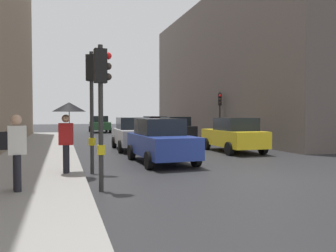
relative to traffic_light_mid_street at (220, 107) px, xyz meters
The scene contains 14 objects.
ground_plane 13.88m from the traffic_light_mid_street, 110.92° to the right, with size 120.00×120.00×0.00m, color #28282B.
sidewalk_kerb 13.69m from the traffic_light_mid_street, 149.88° to the right, with size 3.20×40.00×0.16m, color gray.
building_facade_right 8.17m from the traffic_light_mid_street, 32.70° to the left, with size 12.00×24.94×11.31m, color #5B514C.
traffic_light_mid_street is the anchor object (origin of this frame).
traffic_light_near_right 14.35m from the traffic_light_mid_street, 132.80° to the right, with size 0.45×0.34×3.95m.
traffic_light_near_left 16.36m from the traffic_light_mid_street, 126.57° to the right, with size 0.44×0.26×3.66m.
car_yellow_taxi 6.83m from the traffic_light_mid_street, 110.17° to the right, with size 2.08×4.23×1.76m.
car_red_sedan 8.19m from the traffic_light_mid_street, 110.03° to the left, with size 2.14×4.26×1.76m.
car_blue_van 11.32m from the traffic_light_mid_street, 128.24° to the right, with size 2.13×4.26×1.76m.
car_green_estate 16.47m from the traffic_light_mid_street, 114.59° to the left, with size 2.07×4.23×1.76m.
car_silver_hatchback 8.00m from the traffic_light_mid_street, 152.67° to the right, with size 2.11×4.25×1.76m.
car_dark_suv 3.61m from the traffic_light_mid_street, 151.90° to the left, with size 2.20×4.29×1.76m.
pedestrian_with_umbrella 15.24m from the traffic_light_mid_street, 133.65° to the right, with size 1.00×1.00×2.14m.
pedestrian_with_black_backpack 17.71m from the traffic_light_mid_street, 131.65° to the right, with size 0.64×0.40×1.77m.
Camera 1 is at (-5.82, -8.86, 1.94)m, focal length 35.98 mm.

